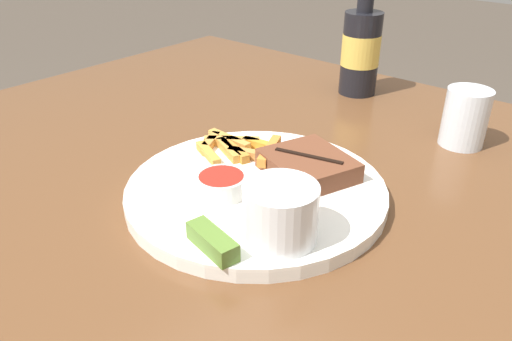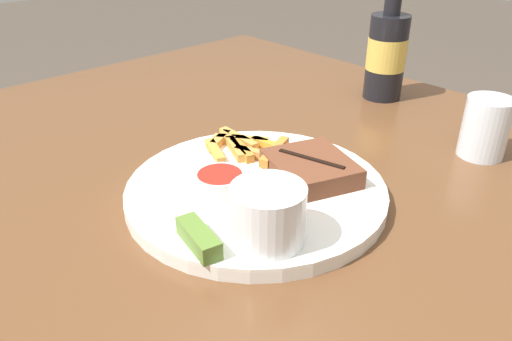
{
  "view_description": "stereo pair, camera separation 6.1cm",
  "coord_description": "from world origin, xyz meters",
  "px_view_note": "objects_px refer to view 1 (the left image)",
  "views": [
    {
      "loc": [
        0.35,
        -0.4,
        1.09
      ],
      "look_at": [
        0.0,
        0.0,
        0.79
      ],
      "focal_mm": 35.0,
      "sensor_mm": 36.0,
      "label": 1
    },
    {
      "loc": [
        0.39,
        -0.36,
        1.09
      ],
      "look_at": [
        0.0,
        0.0,
        0.79
      ],
      "focal_mm": 35.0,
      "sensor_mm": 36.0,
      "label": 2
    }
  ],
  "objects_px": {
    "coleslaw_cup": "(280,210)",
    "beer_bottle": "(361,48)",
    "dinner_plate": "(256,191)",
    "steak_portion": "(308,165)",
    "fork_utensil": "(209,162)",
    "drinking_glass": "(465,118)",
    "pickle_spear": "(212,241)",
    "dipping_sauce_cup": "(222,184)"
  },
  "relations": [
    {
      "from": "fork_utensil",
      "to": "beer_bottle",
      "type": "distance_m",
      "value": 0.42
    },
    {
      "from": "coleslaw_cup",
      "to": "dipping_sauce_cup",
      "type": "bearing_deg",
      "value": 167.31
    },
    {
      "from": "drinking_glass",
      "to": "pickle_spear",
      "type": "bearing_deg",
      "value": -100.91
    },
    {
      "from": "dinner_plate",
      "to": "beer_bottle",
      "type": "distance_m",
      "value": 0.44
    },
    {
      "from": "dinner_plate",
      "to": "pickle_spear",
      "type": "height_order",
      "value": "pickle_spear"
    },
    {
      "from": "dipping_sauce_cup",
      "to": "dinner_plate",
      "type": "bearing_deg",
      "value": 67.79
    },
    {
      "from": "dipping_sauce_cup",
      "to": "fork_utensil",
      "type": "xyz_separation_m",
      "value": [
        -0.07,
        0.05,
        -0.01
      ]
    },
    {
      "from": "coleslaw_cup",
      "to": "fork_utensil",
      "type": "xyz_separation_m",
      "value": [
        -0.18,
        0.07,
        -0.03
      ]
    },
    {
      "from": "fork_utensil",
      "to": "beer_bottle",
      "type": "xyz_separation_m",
      "value": [
        -0.02,
        0.41,
        0.07
      ]
    },
    {
      "from": "coleslaw_cup",
      "to": "dinner_plate",
      "type": "bearing_deg",
      "value": 143.39
    },
    {
      "from": "dinner_plate",
      "to": "pickle_spear",
      "type": "relative_size",
      "value": 4.68
    },
    {
      "from": "dipping_sauce_cup",
      "to": "pickle_spear",
      "type": "xyz_separation_m",
      "value": [
        0.07,
        -0.08,
        -0.0
      ]
    },
    {
      "from": "dinner_plate",
      "to": "coleslaw_cup",
      "type": "bearing_deg",
      "value": -36.61
    },
    {
      "from": "dipping_sauce_cup",
      "to": "steak_portion",
      "type": "bearing_deg",
      "value": 64.51
    },
    {
      "from": "pickle_spear",
      "to": "coleslaw_cup",
      "type": "bearing_deg",
      "value": 56.62
    },
    {
      "from": "coleslaw_cup",
      "to": "dipping_sauce_cup",
      "type": "relative_size",
      "value": 1.28
    },
    {
      "from": "pickle_spear",
      "to": "fork_utensil",
      "type": "height_order",
      "value": "pickle_spear"
    },
    {
      "from": "beer_bottle",
      "to": "fork_utensil",
      "type": "bearing_deg",
      "value": -87.87
    },
    {
      "from": "coleslaw_cup",
      "to": "fork_utensil",
      "type": "bearing_deg",
      "value": 158.39
    },
    {
      "from": "dinner_plate",
      "to": "pickle_spear",
      "type": "bearing_deg",
      "value": -68.12
    },
    {
      "from": "coleslaw_cup",
      "to": "pickle_spear",
      "type": "relative_size",
      "value": 1.13
    },
    {
      "from": "pickle_spear",
      "to": "fork_utensil",
      "type": "distance_m",
      "value": 0.19
    },
    {
      "from": "steak_portion",
      "to": "coleslaw_cup",
      "type": "xyz_separation_m",
      "value": [
        0.06,
        -0.13,
        0.02
      ]
    },
    {
      "from": "beer_bottle",
      "to": "drinking_glass",
      "type": "relative_size",
      "value": 2.79
    },
    {
      "from": "fork_utensil",
      "to": "coleslaw_cup",
      "type": "bearing_deg",
      "value": -19.78
    },
    {
      "from": "coleslaw_cup",
      "to": "drinking_glass",
      "type": "height_order",
      "value": "drinking_glass"
    },
    {
      "from": "dinner_plate",
      "to": "steak_portion",
      "type": "bearing_deg",
      "value": 62.39
    },
    {
      "from": "coleslaw_cup",
      "to": "fork_utensil",
      "type": "height_order",
      "value": "coleslaw_cup"
    },
    {
      "from": "steak_portion",
      "to": "pickle_spear",
      "type": "xyz_separation_m",
      "value": [
        0.02,
        -0.19,
        -0.0
      ]
    },
    {
      "from": "steak_portion",
      "to": "pickle_spear",
      "type": "relative_size",
      "value": 1.92
    },
    {
      "from": "dinner_plate",
      "to": "drinking_glass",
      "type": "xyz_separation_m",
      "value": [
        0.14,
        0.32,
        0.03
      ]
    },
    {
      "from": "dinner_plate",
      "to": "steak_portion",
      "type": "height_order",
      "value": "steak_portion"
    },
    {
      "from": "dinner_plate",
      "to": "pickle_spear",
      "type": "distance_m",
      "value": 0.14
    },
    {
      "from": "coleslaw_cup",
      "to": "beer_bottle",
      "type": "height_order",
      "value": "beer_bottle"
    },
    {
      "from": "dinner_plate",
      "to": "drinking_glass",
      "type": "height_order",
      "value": "drinking_glass"
    },
    {
      "from": "coleslaw_cup",
      "to": "fork_utensil",
      "type": "relative_size",
      "value": 0.58
    },
    {
      "from": "dipping_sauce_cup",
      "to": "drinking_glass",
      "type": "relative_size",
      "value": 0.7
    },
    {
      "from": "steak_portion",
      "to": "fork_utensil",
      "type": "bearing_deg",
      "value": -153.04
    },
    {
      "from": "dinner_plate",
      "to": "dipping_sauce_cup",
      "type": "bearing_deg",
      "value": -112.21
    },
    {
      "from": "coleslaw_cup",
      "to": "pickle_spear",
      "type": "bearing_deg",
      "value": -123.38
    },
    {
      "from": "steak_portion",
      "to": "beer_bottle",
      "type": "bearing_deg",
      "value": 110.86
    },
    {
      "from": "fork_utensil",
      "to": "drinking_glass",
      "type": "bearing_deg",
      "value": 56.64
    }
  ]
}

